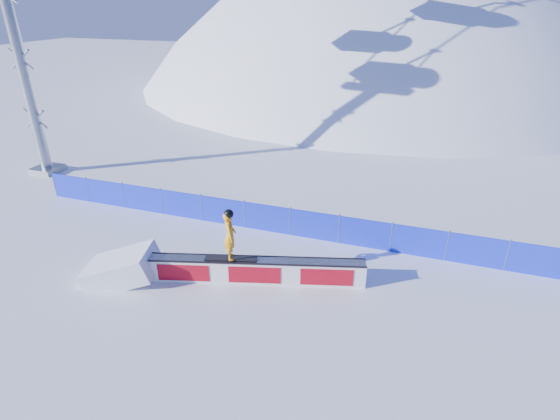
% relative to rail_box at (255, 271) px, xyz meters
% --- Properties ---
extents(ground, '(160.00, 160.00, 0.00)m').
position_rel_rail_box_xyz_m(ground, '(-0.86, -1.00, -0.44)').
color(ground, white).
rests_on(ground, ground).
extents(snow_hill, '(64.00, 64.00, 64.00)m').
position_rel_rail_box_xyz_m(snow_hill, '(-0.86, 41.00, -18.44)').
color(snow_hill, white).
rests_on(snow_hill, ground).
extents(safety_fence, '(22.05, 0.05, 1.30)m').
position_rel_rail_box_xyz_m(safety_fence, '(-0.86, 3.50, 0.16)').
color(safety_fence, '#152AE7').
rests_on(safety_fence, ground).
extents(rail_box, '(7.27, 2.51, 0.89)m').
position_rel_rail_box_xyz_m(rail_box, '(0.00, 0.00, 0.00)').
color(rail_box, white).
rests_on(rail_box, ground).
extents(snow_ramp, '(2.83, 2.19, 1.56)m').
position_rel_rail_box_xyz_m(snow_ramp, '(-4.46, -1.26, -0.44)').
color(snow_ramp, white).
rests_on(snow_ramp, ground).
extents(snowboarder, '(1.77, 0.78, 1.83)m').
position_rel_rail_box_xyz_m(snowboarder, '(-0.77, -0.22, 1.35)').
color(snowboarder, black).
rests_on(snowboarder, rail_box).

